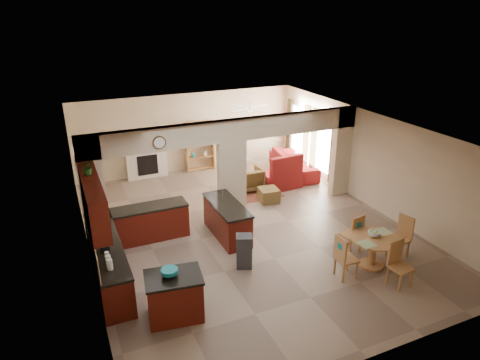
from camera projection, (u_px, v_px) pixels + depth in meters
name	position (u px, v px, depth m)	size (l,w,h in m)	color
floor	(246.00, 229.00, 11.55)	(10.00, 10.00, 0.00)	#846F5B
ceiling	(247.00, 129.00, 10.49)	(10.00, 10.00, 0.00)	white
wall_back	(188.00, 133.00, 15.26)	(8.00, 8.00, 0.00)	#C1A98D
wall_front	(378.00, 291.00, 6.79)	(8.00, 8.00, 0.00)	#C1A98D
wall_left	(84.00, 209.00, 9.53)	(10.00, 10.00, 0.00)	#C1A98D
wall_right	(370.00, 160.00, 12.52)	(10.00, 10.00, 0.00)	#C1A98D
partition_left_pier	(93.00, 190.00, 10.49)	(0.60, 0.25, 2.80)	#C1A98D
partition_center_pier	(232.00, 179.00, 11.98)	(0.80, 0.25, 2.20)	#C1A98D
partition_right_pier	(341.00, 152.00, 13.26)	(0.60, 0.25, 2.80)	#C1A98D
partition_header	(231.00, 130.00, 11.45)	(8.00, 0.25, 0.60)	#C1A98D
kitchen_counter	(124.00, 244.00, 9.95)	(2.52, 3.29, 1.48)	#3B0E06
upper_cabinets	(93.00, 200.00, 8.72)	(0.35, 2.40, 0.90)	#3B0E06
peninsula	(227.00, 220.00, 11.06)	(0.70, 1.85, 0.91)	#3B0E06
wall_clock	(159.00, 143.00, 10.60)	(0.34, 0.34, 0.03)	#4C3519
rug	(253.00, 193.00, 13.78)	(1.60, 1.30, 0.01)	brown
fireplace	(146.00, 161.00, 14.81)	(1.60, 0.35, 1.20)	beige
shelving_unit	(200.00, 146.00, 15.43)	(1.00, 0.32, 1.80)	#A25C38
window_a	(324.00, 145.00, 14.53)	(0.02, 0.90, 1.90)	white
window_b	(298.00, 133.00, 15.97)	(0.02, 0.90, 1.90)	white
glazed_door	(310.00, 143.00, 15.31)	(0.02, 0.70, 2.10)	white
drape_a_left	(334.00, 150.00, 14.01)	(0.10, 0.28, 2.30)	#42221A
drape_a_right	(314.00, 141.00, 15.03)	(0.10, 0.28, 2.30)	#42221A
drape_b_left	(306.00, 137.00, 15.45)	(0.10, 0.28, 2.30)	#42221A
drape_b_right	(289.00, 129.00, 16.47)	(0.10, 0.28, 2.30)	#42221A
ceiling_fan	(250.00, 108.00, 13.69)	(1.00, 1.00, 0.10)	white
kitchen_island	(175.00, 296.00, 8.14)	(1.17, 0.91, 0.92)	#3B0E06
teal_bowl	(170.00, 272.00, 7.95)	(0.32, 0.32, 0.15)	teal
trash_can	(244.00, 253.00, 9.76)	(0.35, 0.30, 0.75)	#2D2D30
dining_table	(373.00, 247.00, 9.73)	(1.10, 1.10, 0.75)	#A25C38
fruit_bowl	(374.00, 233.00, 9.67)	(0.27, 0.27, 0.14)	#75A924
sofa	(293.00, 163.00, 15.31)	(0.98, 2.51, 0.73)	maroon
chaise	(280.00, 179.00, 14.24)	(1.17, 0.96, 0.47)	maroon
armchair	(249.00, 179.00, 13.93)	(0.78, 0.81, 0.73)	maroon
ottoman	(269.00, 195.00, 13.13)	(0.57, 0.57, 0.42)	maroon
plant	(88.00, 167.00, 8.76)	(0.30, 0.26, 0.33)	#204D14
chair_north	(354.00, 233.00, 10.25)	(0.49, 0.49, 1.02)	#A25C38
chair_east	(402.00, 235.00, 10.16)	(0.49, 0.49, 1.02)	#A25C38
chair_south	(398.00, 262.00, 9.08)	(0.46, 0.46, 1.02)	#A25C38
chair_west	(344.00, 256.00, 9.30)	(0.44, 0.44, 1.02)	#A25C38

